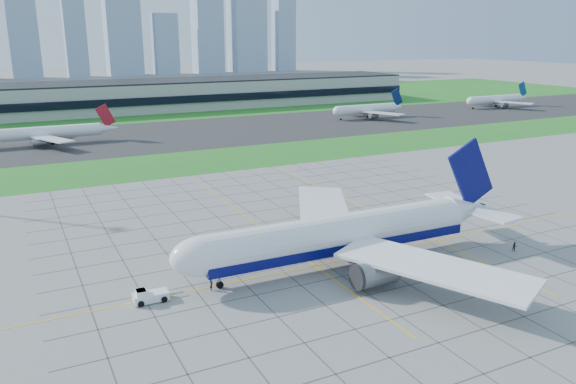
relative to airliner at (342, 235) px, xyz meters
name	(u,v)px	position (x,y,z in m)	size (l,w,h in m)	color
ground	(356,253)	(5.50, 3.45, -5.64)	(1400.00, 1400.00, 0.00)	gray
grass_median	(203,161)	(5.50, 93.45, -5.62)	(700.00, 35.00, 0.04)	#237321
asphalt_taxiway	(160,135)	(5.50, 148.45, -5.61)	(700.00, 75.00, 0.04)	#383838
grass_far	(112,106)	(5.50, 258.45, -5.62)	(700.00, 145.00, 0.04)	#237321
apron_markings	(328,234)	(5.92, 14.54, -5.63)	(120.00, 130.00, 0.03)	#474744
terminal	(191,93)	(45.50, 233.32, 2.25)	(260.00, 43.00, 15.80)	#B7B7B2
city_skyline	(48,14)	(-3.22, 523.45, 53.45)	(523.00, 32.40, 160.00)	#99AFC8
airliner	(342,235)	(0.00, 0.00, 0.00)	(65.54, 66.42, 20.63)	white
pushback_tug	(149,296)	(-34.05, 0.79, -4.68)	(7.80, 2.82, 2.16)	white
crew_near	(211,285)	(-24.19, 0.27, -4.71)	(0.68, 0.45, 1.87)	black
crew_far	(515,247)	(32.72, -9.46, -4.73)	(0.89, 0.69, 1.83)	black
distant_jet_1	(42,133)	(-38.93, 147.80, -1.15)	(48.97, 42.66, 14.08)	white
distant_jet_2	(367,109)	(109.63, 151.51, -1.16)	(38.64, 42.66, 14.08)	white
distant_jet_3	(496,99)	(200.31, 154.86, -1.16)	(43.33, 42.66, 14.08)	white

